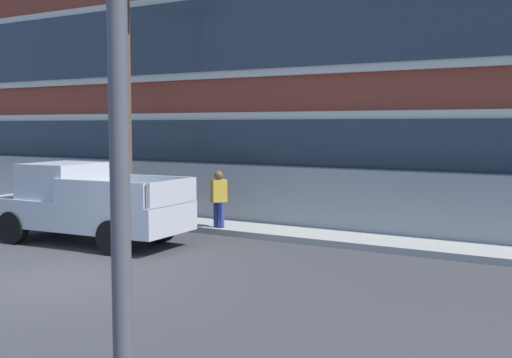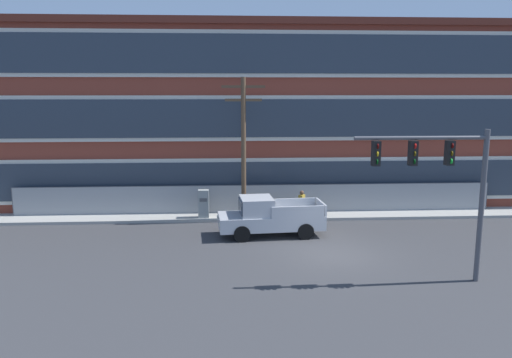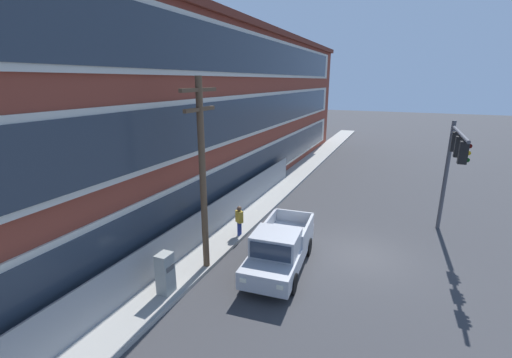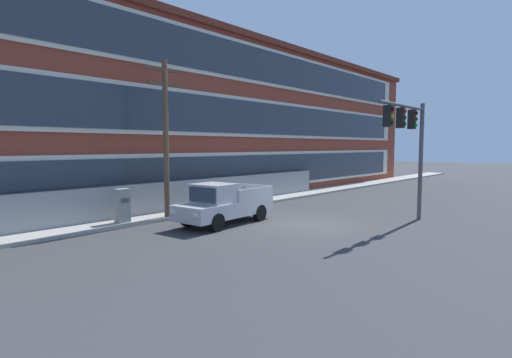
# 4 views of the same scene
# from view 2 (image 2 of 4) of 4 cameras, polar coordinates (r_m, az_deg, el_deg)

# --- Properties ---
(ground_plane) EXTENTS (160.00, 160.00, 0.00)m
(ground_plane) POSITION_cam_2_polar(r_m,az_deg,el_deg) (22.54, 8.77, -8.52)
(ground_plane) COLOR #38383A
(sidewalk_building_side) EXTENTS (80.00, 2.11, 0.16)m
(sidewalk_building_side) POSITION_cam_2_polar(r_m,az_deg,el_deg) (28.92, 5.98, -4.11)
(sidewalk_building_side) COLOR #9E9B93
(sidewalk_building_side) RESTS_ON ground
(brick_mill_building) EXTENTS (53.62, 11.46, 11.19)m
(brick_mill_building) POSITION_cam_2_polar(r_m,az_deg,el_deg) (34.84, 7.88, 7.46)
(brick_mill_building) COLOR brown
(brick_mill_building) RESTS_ON ground
(chain_link_fence) EXTENTS (27.56, 0.06, 1.79)m
(chain_link_fence) POSITION_cam_2_polar(r_m,az_deg,el_deg) (28.90, -0.00, -2.37)
(chain_link_fence) COLOR gray
(chain_link_fence) RESTS_ON ground
(traffic_signal_mast) EXTENTS (4.98, 0.43, 5.77)m
(traffic_signal_mast) POSITION_cam_2_polar(r_m,az_deg,el_deg) (19.40, 20.49, 0.70)
(traffic_signal_mast) COLOR #4C4C51
(traffic_signal_mast) RESTS_ON ground
(pickup_truck_silver) EXTENTS (5.36, 2.33, 1.96)m
(pickup_truck_silver) POSITION_cam_2_polar(r_m,az_deg,el_deg) (24.85, 1.47, -4.40)
(pickup_truck_silver) COLOR #B2B5BA
(pickup_truck_silver) RESTS_ON ground
(utility_pole_near_corner) EXTENTS (2.31, 0.26, 7.85)m
(utility_pole_near_corner) POSITION_cam_2_polar(r_m,az_deg,el_deg) (26.98, -1.43, 4.12)
(utility_pole_near_corner) COLOR brown
(utility_pole_near_corner) RESTS_ON ground
(electrical_cabinet) EXTENTS (0.59, 0.49, 1.72)m
(electrical_cabinet) POSITION_cam_2_polar(r_m,az_deg,el_deg) (27.93, -6.01, -2.98)
(electrical_cabinet) COLOR #939993
(electrical_cabinet) RESTS_ON ground
(pedestrian_near_cabinet) EXTENTS (0.42, 0.47, 1.69)m
(pedestrian_near_cabinet) POSITION_cam_2_polar(r_m,az_deg,el_deg) (27.84, 5.24, -2.76)
(pedestrian_near_cabinet) COLOR navy
(pedestrian_near_cabinet) RESTS_ON ground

